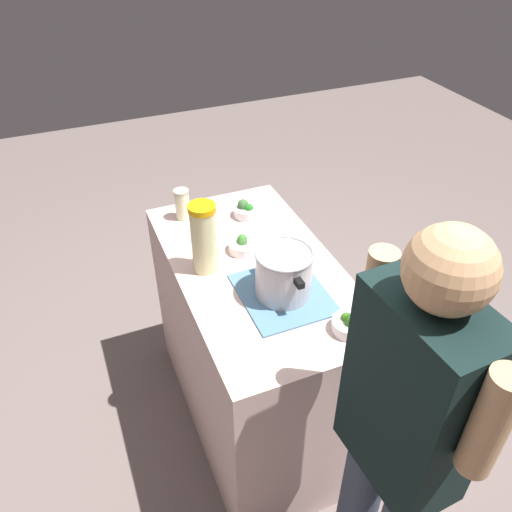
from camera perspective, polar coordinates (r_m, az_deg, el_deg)
The scene contains 10 objects.
ground_plane at distance 2.75m, azimuth 0.00°, elevation -16.62°, with size 8.00×8.00×0.00m, color #6B5D59.
counter_slab at distance 2.39m, azimuth 0.00°, elevation -9.97°, with size 1.16×0.63×0.94m, color beige.
dish_cloth at distance 1.93m, azimuth 2.98°, elevation -4.17°, with size 0.36×0.31×0.01m, color teal.
cooking_pot at distance 1.87m, azimuth 3.08°, elevation -1.83°, with size 0.28×0.21×0.19m.
lemonade_pitcher at distance 1.98m, azimuth -5.77°, elevation 1.99°, with size 0.10×0.10×0.29m.
mason_jar at distance 2.34m, azimuth -8.14°, elevation 5.68°, with size 0.07×0.07×0.14m.
broccoli_bowl_front at distance 2.35m, azimuth -1.07°, elevation 5.08°, with size 0.12×0.12×0.08m.
broccoli_bowl_center at distance 2.13m, azimuth -1.46°, elevation 1.18°, with size 0.12×0.12×0.07m.
broccoli_bowl_back at distance 1.81m, azimuth 10.35°, elevation -7.38°, with size 0.12×0.12×0.08m.
person_cook at distance 1.59m, azimuth 15.42°, elevation -19.67°, with size 0.50×0.22×1.65m.
Camera 1 is at (1.50, -0.62, 2.22)m, focal length 36.26 mm.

